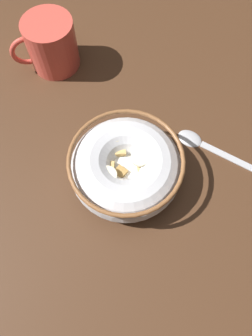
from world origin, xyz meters
TOP-DOWN VIEW (x-y plane):
  - ground_plane at (0.00, 0.00)cm, footprint 121.38×121.38cm
  - cereal_bowl at (-0.00, 0.00)cm, footprint 15.69×15.69cm
  - spoon at (-13.18, -0.53)cm, footprint 11.55×13.26cm
  - coffee_mug at (4.19, -24.28)cm, footprint 10.89×8.12cm

SIDE VIEW (x-z plane):
  - ground_plane at x=0.00cm, z-range -2.00..0.00cm
  - spoon at x=-13.18cm, z-range -0.07..0.73cm
  - cereal_bowl at x=0.00cm, z-range 0.22..6.25cm
  - coffee_mug at x=4.19cm, z-range 0.00..8.48cm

